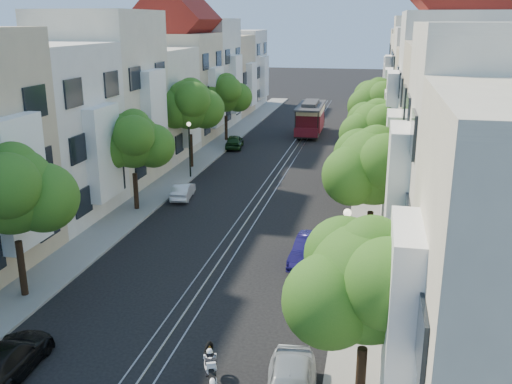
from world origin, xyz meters
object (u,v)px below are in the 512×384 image
Objects in this scene: tree_e_c at (376,130)px; lamp_west at (189,141)px; tree_e_d at (378,103)px; parked_car_w_near at (7,360)px; parked_car_e_far at (351,172)px; parked_car_w_far at (234,141)px; parked_car_w_mid at (183,191)px; tree_e_a at (369,286)px; tree_w_d at (226,94)px; tree_w_a at (13,192)px; sportbike_rider at (210,366)px; tree_e_b at (374,169)px; parked_car_e_mid at (310,250)px; tree_w_c at (190,105)px; cable_car at (310,117)px; tree_w_b at (133,142)px; lamp_east at (346,243)px.

lamp_west is at bearing 171.51° from tree_e_c.
parked_car_w_near is at bearing -108.82° from tree_e_d.
parked_car_e_far reaches higher than parked_car_w_far.
parked_car_w_mid is (-12.42, -14.00, -4.34)m from tree_e_d.
tree_e_a is 41.57m from tree_w_d.
sportbike_rider is (9.54, -4.28, -4.03)m from tree_w_a.
tree_e_b is 1.03× the size of tree_w_d.
parked_car_e_mid is 0.84× the size of parked_car_e_far.
tree_w_c reaches higher than tree_e_d.
tree_e_b is at bearing -90.00° from tree_e_d.
tree_e_a is 1.50× the size of parked_car_w_near.
parked_car_e_mid is (3.90, -32.99, -1.20)m from cable_car.
tree_w_d is at bearing 90.00° from tree_w_b.
tree_w_b is 8.22m from lamp_west.
tree_e_b reaches higher than parked_car_e_mid.
tree_e_d reaches higher than tree_e_a.
lamp_east is 1.00× the size of parked_car_w_near.
tree_w_d reaches higher than parked_car_e_mid.
tree_e_a is at bearing 176.63° from parked_car_w_near.
parked_car_e_mid is 1.23× the size of parked_car_w_mid.
sportbike_rider is (9.54, -16.28, -3.69)m from tree_w_b.
tree_e_b reaches higher than lamp_east.
tree_w_b is (-14.40, -17.00, -0.47)m from tree_e_d.
parked_car_e_mid is at bearing -26.47° from tree_w_b.
parked_car_e_far is (-1.66, -7.20, -4.21)m from tree_e_d.
lamp_east is (13.44, -20.98, -2.22)m from tree_w_c.
tree_w_b is at bearing 159.68° from parked_car_e_mid.
tree_w_c is 11.01m from tree_w_d.
cable_car is (7.64, 5.25, -2.75)m from tree_w_d.
tree_e_c is (0.00, 23.00, 0.20)m from tree_e_a.
tree_e_d is 1.02× the size of tree_w_a.
tree_w_a reaches higher than lamp_west.
parked_car_w_far is at bearing 134.75° from tree_e_c.
tree_e_d is at bearing 60.59° from sportbike_rider.
tree_w_c is at bearing -157.38° from tree_e_d.
tree_e_a is 0.92× the size of tree_e_d.
tree_w_a is 1.81× the size of parked_car_w_far.
lamp_east is at bearing 37.15° from sportbike_rider.
parked_car_e_far is at bearing 133.06° from parked_car_w_far.
parked_car_w_far is at bearing 145.48° from parked_car_e_far.
tree_w_b is 0.96× the size of tree_w_d.
parked_car_e_far is (-1.66, 14.80, -4.08)m from tree_e_b.
sportbike_rider is 0.53× the size of parked_car_w_mid.
tree_w_c is 1.50× the size of parked_car_e_far.
parked_car_e_far is at bearing -5.38° from tree_w_c.
tree_e_d is at bearing 90.00° from tree_e_c.
lamp_west is 1.29× the size of parked_car_w_mid.
lamp_east is at bearing -59.66° from parked_car_e_mid.
lamp_east is 13.11m from parked_car_w_near.
lamp_east reaches higher than parked_car_w_mid.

